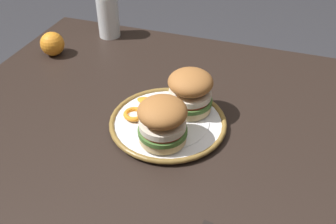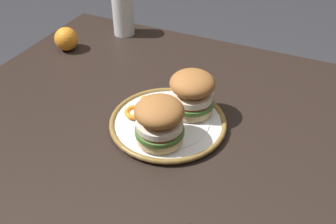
% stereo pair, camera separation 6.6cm
% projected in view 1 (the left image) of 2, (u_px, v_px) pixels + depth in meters
% --- Properties ---
extents(dining_table, '(1.19, 0.98, 0.76)m').
position_uv_depth(dining_table, '(180.00, 170.00, 0.91)').
color(dining_table, black).
rests_on(dining_table, ground).
extents(dinner_plate, '(0.27, 0.27, 0.02)m').
position_uv_depth(dinner_plate, '(168.00, 123.00, 0.87)').
color(dinner_plate, white).
rests_on(dinner_plate, dining_table).
extents(sandwich_half_left, '(0.12, 0.12, 0.10)m').
position_uv_depth(sandwich_half_left, '(190.00, 91.00, 0.87)').
color(sandwich_half_left, beige).
rests_on(sandwich_half_left, dinner_plate).
extents(sandwich_half_right, '(0.11, 0.11, 0.10)m').
position_uv_depth(sandwich_half_right, '(163.00, 121.00, 0.79)').
color(sandwich_half_right, beige).
rests_on(sandwich_half_right, dinner_plate).
extents(orange_peel_curled, '(0.06, 0.06, 0.01)m').
position_uv_depth(orange_peel_curled, '(134.00, 114.00, 0.88)').
color(orange_peel_curled, orange).
rests_on(orange_peel_curled, dinner_plate).
extents(orange_peel_strip_long, '(0.08, 0.04, 0.01)m').
position_uv_depth(orange_peel_strip_long, '(151.00, 102.00, 0.92)').
color(orange_peel_strip_long, orange).
rests_on(orange_peel_strip_long, dinner_plate).
extents(drinking_glass, '(0.07, 0.07, 0.13)m').
position_uv_depth(drinking_glass, '(108.00, 19.00, 1.21)').
color(drinking_glass, white).
rests_on(drinking_glass, dining_table).
extents(whole_orange, '(0.07, 0.07, 0.07)m').
position_uv_depth(whole_orange, '(52.00, 44.00, 1.13)').
color(whole_orange, orange).
rests_on(whole_orange, dining_table).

